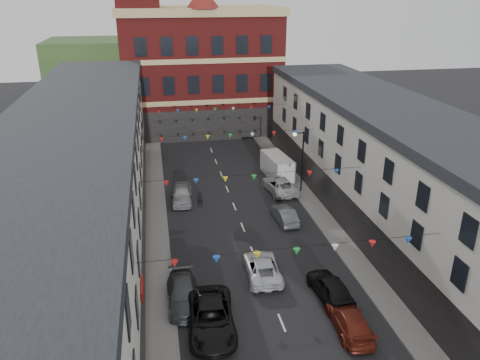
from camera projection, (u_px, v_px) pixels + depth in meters
ground at (266, 283)px, 30.82m from camera, size 160.00×160.00×0.00m
pavement_left at (159, 276)px, 31.44m from camera, size 1.80×64.00×0.15m
pavement_right at (352, 256)px, 33.78m from camera, size 1.80×64.00×0.15m
terrace_left at (70, 219)px, 27.71m from camera, size 8.40×56.00×10.70m
terrace_right at (432, 197)px, 31.90m from camera, size 8.40×56.00×9.70m
civic_building at (201, 69)px, 62.29m from camera, size 20.60×13.30×18.50m
clock_tower at (139, 17)px, 55.76m from camera, size 5.60×5.60×30.00m
distant_hill at (165, 67)px, 84.68m from camera, size 40.00×14.00×10.00m
street_lamp at (300, 154)px, 43.20m from camera, size 1.10×0.36×6.00m
car_left_c at (211, 318)px, 26.41m from camera, size 2.92×5.75×1.56m
car_left_d at (183, 294)px, 28.63m from camera, size 1.94×4.68×1.35m
car_left_e at (182, 194)px, 42.44m from camera, size 2.11×4.55×1.51m
car_right_c at (350, 320)px, 26.40m from camera, size 2.06×4.60×1.31m
car_right_d at (330, 287)px, 29.16m from camera, size 2.10×4.48×1.48m
car_right_e at (284, 214)px, 38.83m from camera, size 1.56×3.96×1.28m
car_right_f at (280, 185)px, 44.54m from camera, size 2.89×5.34×1.42m
moving_car at (262, 267)px, 31.43m from camera, size 2.40×4.83×1.32m
white_van at (277, 166)px, 48.06m from camera, size 2.55×5.25×2.23m
pedestrian at (200, 199)px, 41.39m from camera, size 0.59×0.42×1.52m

